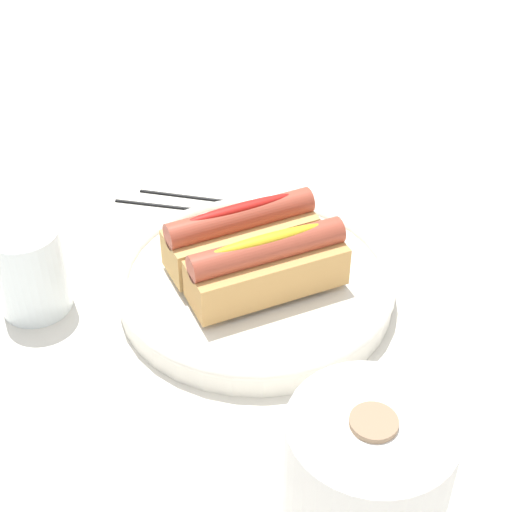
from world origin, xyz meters
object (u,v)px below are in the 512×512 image
paper_towel_roll (364,488)px  chopstick_near (206,210)px  hotdog_front (245,234)px  chopstick_far (229,201)px  serving_bowl (256,283)px  hotdog_back (267,266)px  water_glass (31,274)px

paper_towel_roll → chopstick_near: (0.03, -0.44, -0.06)m
hotdog_front → chopstick_near: hotdog_front is taller
hotdog_front → chopstick_far: size_ratio=0.71×
serving_bowl → hotdog_back: bearing=98.5°
paper_towel_roll → chopstick_near: size_ratio=0.61×
serving_bowl → chopstick_far: size_ratio=1.25×
serving_bowl → water_glass: 0.22m
paper_towel_roll → chopstick_far: paper_towel_roll is taller
serving_bowl → hotdog_back: (-0.00, 0.03, 0.04)m
serving_bowl → chopstick_near: size_ratio=1.25×
water_glass → hotdog_back: bearing=163.3°
water_glass → paper_towel_roll: bearing=124.3°
chopstick_far → chopstick_near: bearing=48.1°
water_glass → serving_bowl: bearing=170.0°
chopstick_far → serving_bowl: bearing=112.9°
chopstick_near → chopstick_far: same height
serving_bowl → paper_towel_roll: paper_towel_roll is taller
water_glass → chopstick_near: size_ratio=0.41×
hotdog_front → serving_bowl: bearing=98.5°
chopstick_near → hotdog_front: bearing=122.0°
hotdog_back → chopstick_near: size_ratio=0.71×
hotdog_front → paper_towel_roll: (-0.01, 0.31, 0.01)m
hotdog_back → chopstick_near: (0.02, -0.19, -0.06)m
serving_bowl → paper_towel_roll: 0.29m
paper_towel_roll → chopstick_far: size_ratio=0.61×
hotdog_front → paper_towel_roll: size_ratio=1.17×
serving_bowl → chopstick_far: bearing=-93.3°
serving_bowl → paper_towel_roll: (-0.01, 0.28, 0.05)m
hotdog_back → paper_towel_roll: paper_towel_roll is taller
paper_towel_roll → hotdog_front: bearing=-88.2°
hotdog_front → hotdog_back: same height
chopstick_far → paper_towel_roll: bearing=115.7°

